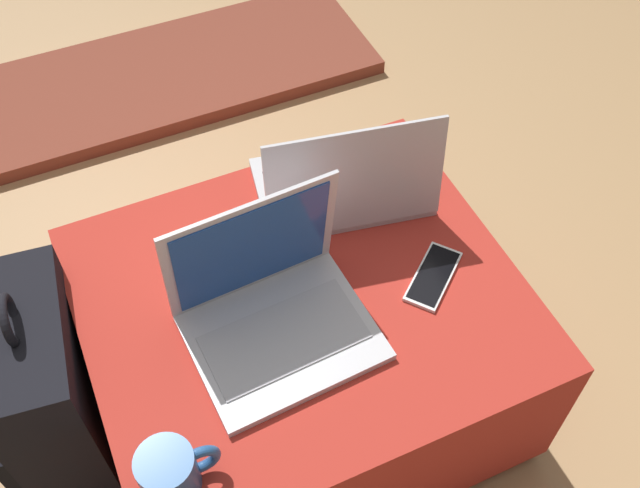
% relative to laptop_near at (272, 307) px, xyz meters
% --- Properties ---
extents(ground_plane, '(14.00, 14.00, 0.00)m').
position_rel_laptop_near_xyz_m(ground_plane, '(0.07, 0.04, -0.46)').
color(ground_plane, tan).
extents(ottoman, '(0.82, 0.72, 0.41)m').
position_rel_laptop_near_xyz_m(ottoman, '(0.07, 0.04, -0.26)').
color(ottoman, maroon).
rests_on(ottoman, ground_plane).
extents(laptop_near, '(0.34, 0.28, 0.27)m').
position_rel_laptop_near_xyz_m(laptop_near, '(0.00, 0.00, 0.00)').
color(laptop_near, silver).
rests_on(laptop_near, ottoman).
extents(laptop_far, '(0.39, 0.30, 0.25)m').
position_rel_laptop_near_xyz_m(laptop_far, '(0.25, 0.22, -0.00)').
color(laptop_far, '#B7B7BC').
rests_on(laptop_far, ottoman).
extents(cell_phone, '(0.16, 0.15, 0.01)m').
position_rel_laptop_near_xyz_m(cell_phone, '(0.32, -0.03, -0.05)').
color(cell_phone, white).
rests_on(cell_phone, ottoman).
extents(backpack, '(0.23, 0.35, 0.55)m').
position_rel_laptop_near_xyz_m(backpack, '(-0.44, 0.13, -0.23)').
color(backpack, black).
rests_on(backpack, ground_plane).
extents(coffee_mug, '(0.13, 0.09, 0.10)m').
position_rel_laptop_near_xyz_m(coffee_mug, '(-0.25, -0.21, -0.01)').
color(coffee_mug, '#285693').
rests_on(coffee_mug, ottoman).
extents(fireplace_hearth, '(1.40, 0.50, 0.04)m').
position_rel_laptop_near_xyz_m(fireplace_hearth, '(0.07, 1.25, -0.44)').
color(fireplace_hearth, brown).
rests_on(fireplace_hearth, ground_plane).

